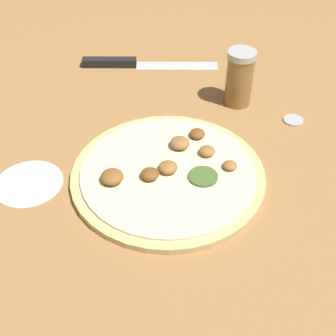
{
  "coord_description": "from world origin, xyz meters",
  "views": [
    {
      "loc": [
        0.55,
        0.1,
        0.52
      ],
      "look_at": [
        0.0,
        0.0,
        0.02
      ],
      "focal_mm": 50.0,
      "sensor_mm": 36.0,
      "label": 1
    }
  ],
  "objects_px": {
    "pizza": "(168,173)",
    "spice_jar": "(239,78)",
    "knife": "(128,63)",
    "loose_cap": "(293,119)"
  },
  "relations": [
    {
      "from": "spice_jar",
      "to": "knife",
      "type": "bearing_deg",
      "value": -111.6
    },
    {
      "from": "spice_jar",
      "to": "loose_cap",
      "type": "height_order",
      "value": "spice_jar"
    },
    {
      "from": "knife",
      "to": "loose_cap",
      "type": "xyz_separation_m",
      "value": [
        0.14,
        0.36,
        -0.0
      ]
    },
    {
      "from": "pizza",
      "to": "spice_jar",
      "type": "relative_size",
      "value": 2.84
    },
    {
      "from": "loose_cap",
      "to": "pizza",
      "type": "bearing_deg",
      "value": -45.95
    },
    {
      "from": "pizza",
      "to": "spice_jar",
      "type": "distance_m",
      "value": 0.26
    },
    {
      "from": "pizza",
      "to": "knife",
      "type": "bearing_deg",
      "value": -155.42
    },
    {
      "from": "pizza",
      "to": "loose_cap",
      "type": "xyz_separation_m",
      "value": [
        -0.2,
        0.2,
        -0.0
      ]
    },
    {
      "from": "pizza",
      "to": "spice_jar",
      "type": "xyz_separation_m",
      "value": [
        -0.24,
        0.09,
        0.05
      ]
    },
    {
      "from": "knife",
      "to": "spice_jar",
      "type": "height_order",
      "value": "spice_jar"
    }
  ]
}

